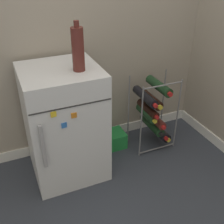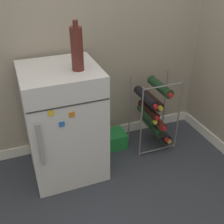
{
  "view_description": "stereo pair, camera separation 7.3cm",
  "coord_description": "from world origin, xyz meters",
  "px_view_note": "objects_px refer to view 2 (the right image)",
  "views": [
    {
      "loc": [
        -0.85,
        -1.41,
        1.56
      ],
      "look_at": [
        -0.09,
        0.35,
        0.43
      ],
      "focal_mm": 45.0,
      "sensor_mm": 36.0,
      "label": 1
    },
    {
      "loc": [
        -0.78,
        -1.44,
        1.56
      ],
      "look_at": [
        -0.09,
        0.35,
        0.43
      ],
      "focal_mm": 45.0,
      "sensor_mm": 36.0,
      "label": 2
    }
  ],
  "objects_px": {
    "soda_box": "(111,140)",
    "fridge_top_bottle": "(77,49)",
    "wine_rack": "(154,113)",
    "mini_fridge": "(64,123)"
  },
  "relations": [
    {
      "from": "mini_fridge",
      "to": "wine_rack",
      "type": "height_order",
      "value": "mini_fridge"
    },
    {
      "from": "soda_box",
      "to": "fridge_top_bottle",
      "type": "bearing_deg",
      "value": -146.08
    },
    {
      "from": "mini_fridge",
      "to": "fridge_top_bottle",
      "type": "bearing_deg",
      "value": -34.03
    },
    {
      "from": "mini_fridge",
      "to": "soda_box",
      "type": "height_order",
      "value": "mini_fridge"
    },
    {
      "from": "wine_rack",
      "to": "fridge_top_bottle",
      "type": "bearing_deg",
      "value": -170.92
    },
    {
      "from": "soda_box",
      "to": "fridge_top_bottle",
      "type": "relative_size",
      "value": 0.77
    },
    {
      "from": "soda_box",
      "to": "wine_rack",
      "type": "bearing_deg",
      "value": -16.73
    },
    {
      "from": "mini_fridge",
      "to": "soda_box",
      "type": "bearing_deg",
      "value": 17.22
    },
    {
      "from": "soda_box",
      "to": "fridge_top_bottle",
      "type": "distance_m",
      "value": 1.01
    },
    {
      "from": "mini_fridge",
      "to": "wine_rack",
      "type": "bearing_deg",
      "value": 2.06
    }
  ]
}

